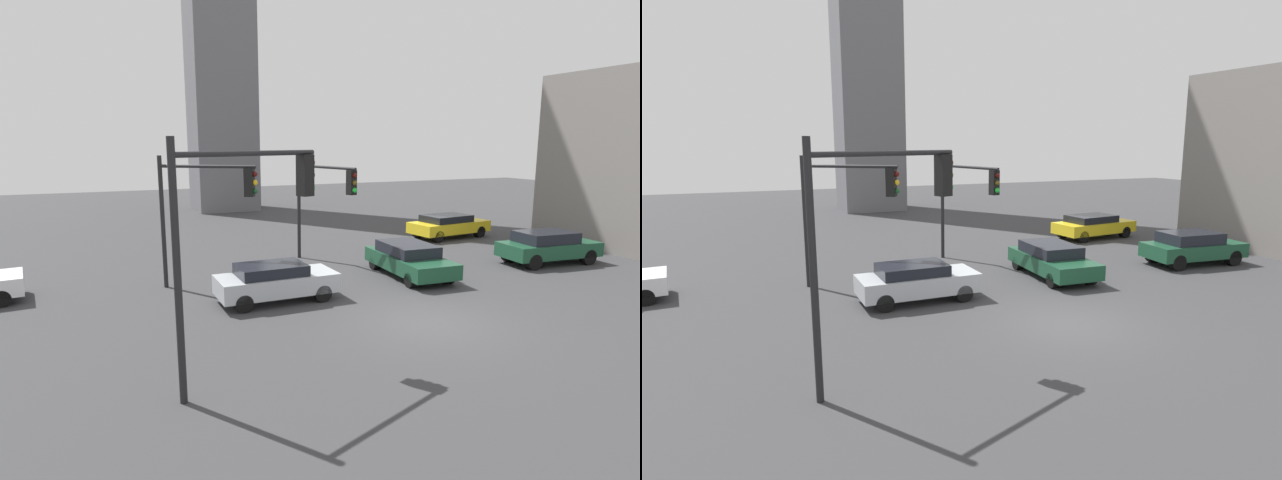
# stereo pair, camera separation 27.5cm
# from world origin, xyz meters

# --- Properties ---
(ground_plane) EXTENTS (98.77, 98.77, 0.00)m
(ground_plane) POSITION_xyz_m (0.00, 0.00, 0.00)
(ground_plane) COLOR #38383A
(traffic_light_0) EXTENTS (3.67, 1.58, 5.52)m
(traffic_light_0) POSITION_xyz_m (-6.01, -1.37, 3.89)
(traffic_light_0) COLOR black
(traffic_light_0) RESTS_ON ground_plane
(traffic_light_1) EXTENTS (1.14, 4.01, 4.52)m
(traffic_light_1) POSITION_xyz_m (0.16, 8.09, 3.30)
(traffic_light_1) COLOR black
(traffic_light_1) RESTS_ON ground_plane
(traffic_light_2) EXTENTS (3.15, 2.19, 4.93)m
(traffic_light_2) POSITION_xyz_m (-5.34, 6.32, 3.46)
(traffic_light_2) COLOR black
(traffic_light_2) RESTS_ON ground_plane
(car_0) EXTENTS (4.55, 2.25, 1.47)m
(car_0) POSITION_xyz_m (9.52, 4.43, 0.78)
(car_0) COLOR #19472D
(car_0) RESTS_ON ground_plane
(car_1) EXTENTS (4.84, 2.49, 1.32)m
(car_1) POSITION_xyz_m (9.43, 11.48, 0.72)
(car_1) COLOR yellow
(car_1) RESTS_ON ground_plane
(car_2) EXTENTS (2.20, 4.61, 1.33)m
(car_2) POSITION_xyz_m (2.59, 5.07, 0.70)
(car_2) COLOR #19472D
(car_2) RESTS_ON ground_plane
(car_4) EXTENTS (4.12, 1.77, 1.32)m
(car_4) POSITION_xyz_m (-3.54, 3.98, 0.71)
(car_4) COLOR #ADB2B7
(car_4) RESTS_ON ground_plane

